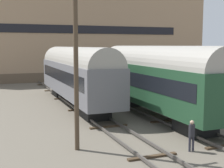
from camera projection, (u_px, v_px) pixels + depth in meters
name	position (u px, v px, depth m)	size (l,w,h in m)	color
ground_plane	(192.00, 132.00, 19.43)	(200.00, 200.00, 0.00)	#60594C
track_left	(127.00, 138.00, 17.81)	(2.60, 60.00, 0.26)	#4C4742
track_middle	(192.00, 130.00, 19.41)	(2.60, 60.00, 0.26)	#4C4742
train_car_green	(155.00, 77.00, 23.48)	(3.04, 15.48, 5.36)	black
train_car_grey	(76.00, 72.00, 28.02)	(3.00, 17.08, 5.25)	black
person_worker	(192.00, 133.00, 15.82)	(0.32, 0.32, 1.62)	#282833
utility_pole	(76.00, 55.00, 15.59)	(1.80, 0.24, 9.44)	#473828
warehouse_building	(84.00, 35.00, 52.97)	(39.90, 11.59, 14.11)	brown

